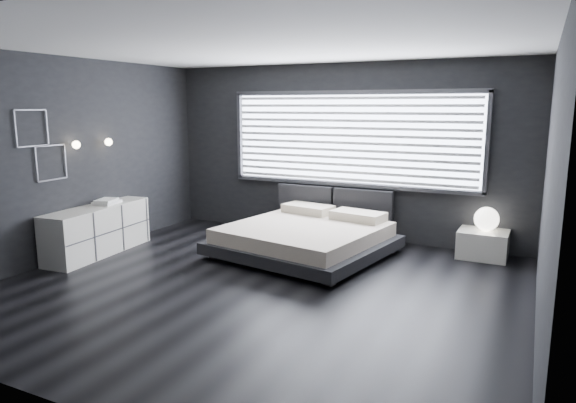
% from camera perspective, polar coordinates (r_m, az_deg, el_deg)
% --- Properties ---
extents(room, '(6.04, 6.00, 2.80)m').
position_cam_1_polar(room, '(5.88, -3.63, 3.42)').
color(room, black).
rests_on(room, ground).
extents(window, '(4.14, 0.09, 1.52)m').
position_cam_1_polar(window, '(8.24, 6.94, 6.89)').
color(window, white).
rests_on(window, ground).
extents(headboard, '(1.96, 0.16, 0.52)m').
position_cam_1_polar(headboard, '(8.40, 5.09, -0.16)').
color(headboard, black).
rests_on(headboard, ground).
extents(sconce_near, '(0.18, 0.11, 0.11)m').
position_cam_1_polar(sconce_near, '(7.73, -22.49, 5.85)').
color(sconce_near, silver).
rests_on(sconce_near, ground).
extents(sconce_far, '(0.18, 0.11, 0.11)m').
position_cam_1_polar(sconce_far, '(8.14, -19.33, 6.26)').
color(sconce_far, silver).
rests_on(sconce_far, ground).
extents(wall_art_upper, '(0.01, 0.48, 0.48)m').
position_cam_1_polar(wall_art_upper, '(7.41, -26.58, 7.30)').
color(wall_art_upper, '#47474C').
rests_on(wall_art_upper, ground).
extents(wall_art_lower, '(0.01, 0.48, 0.48)m').
position_cam_1_polar(wall_art_lower, '(7.60, -24.80, 3.94)').
color(wall_art_lower, '#47474C').
rests_on(wall_art_lower, ground).
extents(bed, '(2.54, 2.46, 0.57)m').
position_cam_1_polar(bed, '(7.43, 1.96, -3.96)').
color(bed, black).
rests_on(bed, ground).
extents(nightstand, '(0.68, 0.57, 0.39)m').
position_cam_1_polar(nightstand, '(7.82, 20.83, -4.45)').
color(nightstand, silver).
rests_on(nightstand, ground).
extents(orb_lamp, '(0.34, 0.34, 0.34)m').
position_cam_1_polar(orb_lamp, '(7.76, 21.20, -1.82)').
color(orb_lamp, white).
rests_on(orb_lamp, nightstand).
extents(dresser, '(0.64, 1.79, 0.70)m').
position_cam_1_polar(dresser, '(7.96, -20.35, -3.00)').
color(dresser, silver).
rests_on(dresser, ground).
extents(book_stack, '(0.34, 0.41, 0.08)m').
position_cam_1_polar(book_stack, '(8.03, -19.49, -0.01)').
color(book_stack, white).
rests_on(book_stack, dresser).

